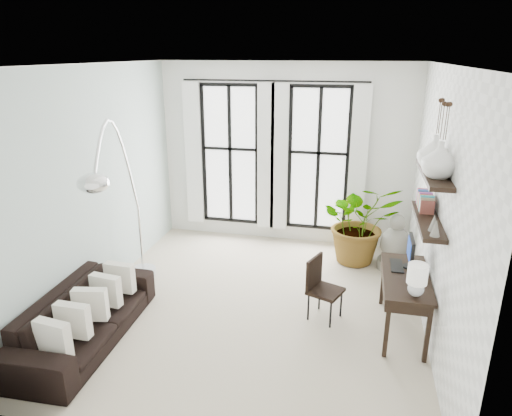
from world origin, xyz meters
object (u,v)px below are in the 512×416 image
(arc_lamp, at_px, (116,164))
(desk_chair, at_px, (321,284))
(desk, at_px, (406,281))
(sofa, at_px, (85,316))
(plant, at_px, (360,222))
(buddha, at_px, (395,246))

(arc_lamp, bearing_deg, desk_chair, 5.89)
(desk, bearing_deg, sofa, -165.01)
(plant, xyz_separation_m, arc_lamp, (-3.08, -2.13, 1.31))
(sofa, bearing_deg, desk_chair, -68.86)
(desk_chair, distance_m, buddha, 1.98)
(sofa, relative_size, buddha, 2.37)
(arc_lamp, height_order, buddha, arc_lamp)
(desk_chair, bearing_deg, plant, 97.51)
(desk, relative_size, buddha, 1.40)
(sofa, relative_size, desk, 1.69)
(desk_chair, height_order, buddha, buddha)
(plant, xyz_separation_m, desk_chair, (-0.46, -1.86, -0.22))
(arc_lamp, relative_size, buddha, 2.79)
(desk, distance_m, buddha, 1.86)
(desk, xyz_separation_m, buddha, (0.01, 1.83, -0.33))
(desk_chair, xyz_separation_m, arc_lamp, (-2.61, -0.27, 1.53))
(desk, xyz_separation_m, desk_chair, (-1.03, 0.15, -0.24))
(arc_lamp, distance_m, buddha, 4.45)
(sofa, height_order, buddha, buddha)
(desk, height_order, buddha, desk)
(sofa, bearing_deg, arc_lamp, -8.42)
(plant, bearing_deg, desk_chair, -104.00)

